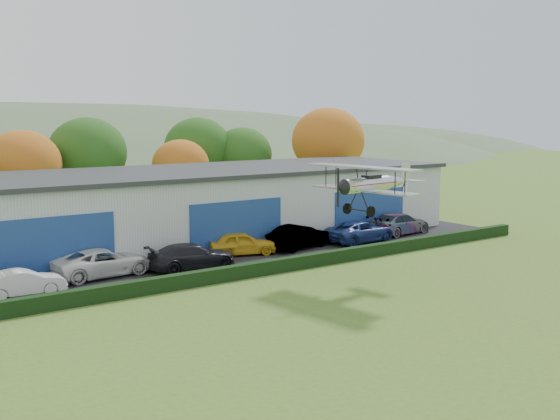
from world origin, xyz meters
TOP-DOWN VIEW (x-y plane):
  - ground at (0.00, 0.00)m, footprint 300.00×300.00m
  - apron at (3.00, 21.00)m, footprint 48.00×9.00m
  - hedge at (3.00, 16.20)m, footprint 46.00×0.60m
  - hangar at (5.00, 27.98)m, footprint 40.60×12.60m
  - tree_belt at (0.85, 40.62)m, footprint 75.70×13.22m
  - car_1 at (-9.33, 19.41)m, footprint 4.13×1.54m
  - car_2 at (-4.48, 21.11)m, footprint 5.86×3.00m
  - car_3 at (0.43, 19.72)m, footprint 5.51×2.61m
  - car_4 at (5.02, 21.45)m, footprint 4.89×3.13m
  - car_5 at (9.41, 20.94)m, footprint 5.30×2.72m
  - car_6 at (14.49, 20.31)m, footprint 5.80×3.01m
  - car_7 at (19.23, 21.00)m, footprint 5.92×2.93m
  - biplane at (7.39, 11.63)m, footprint 6.24×7.15m

SIDE VIEW (x-z plane):
  - ground at x=0.00m, z-range 0.00..0.00m
  - apron at x=3.00m, z-range 0.00..0.05m
  - hedge at x=3.00m, z-range 0.00..0.80m
  - car_1 at x=-9.33m, z-range 0.05..1.40m
  - car_3 at x=0.43m, z-range 0.05..1.60m
  - car_4 at x=5.02m, z-range 0.05..1.60m
  - car_6 at x=14.49m, z-range 0.05..1.61m
  - car_2 at x=-4.48m, z-range 0.05..1.63m
  - car_7 at x=19.23m, z-range 0.05..1.71m
  - car_5 at x=9.41m, z-range 0.05..1.71m
  - hangar at x=5.00m, z-range 0.01..5.31m
  - biplane at x=7.39m, z-range 4.19..6.85m
  - tree_belt at x=0.85m, z-range 0.55..10.67m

